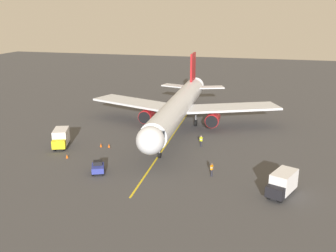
% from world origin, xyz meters
% --- Properties ---
extents(ground_plane, '(220.00, 220.00, 0.00)m').
position_xyz_m(ground_plane, '(0.00, 0.00, 0.00)').
color(ground_plane, '#424244').
extents(apron_lead_in_line, '(2.10, 39.97, 0.01)m').
position_xyz_m(apron_lead_in_line, '(-1.32, 6.31, 0.01)').
color(apron_lead_in_line, yellow).
rests_on(apron_lead_in_line, ground).
extents(airplane, '(34.77, 40.32, 11.50)m').
position_xyz_m(airplane, '(-1.31, 0.03, 4.00)').
color(airplane, silver).
rests_on(airplane, ground).
extents(ground_crew_marshaller, '(0.32, 0.44, 1.71)m').
position_xyz_m(ground_crew_marshaller, '(-9.95, 18.17, 0.89)').
color(ground_crew_marshaller, '#23232D').
rests_on(ground_crew_marshaller, ground).
extents(ground_crew_wing_walker, '(0.45, 0.34, 1.71)m').
position_xyz_m(ground_crew_wing_walker, '(-6.70, 7.77, 0.89)').
color(ground_crew_wing_walker, '#23232D').
rests_on(ground_crew_wing_walker, ground).
extents(tug_near_nose, '(2.30, 2.71, 1.50)m').
position_xyz_m(tug_near_nose, '(4.04, 20.87, 0.70)').
color(tug_near_nose, '#2D3899').
rests_on(tug_near_nose, ground).
extents(box_truck_portside, '(3.45, 4.99, 2.62)m').
position_xyz_m(box_truck_portside, '(13.60, 13.31, 1.39)').
color(box_truck_portside, yellow).
rests_on(box_truck_portside, ground).
extents(box_truck_starboard_side, '(3.56, 5.00, 2.62)m').
position_xyz_m(box_truck_starboard_side, '(-18.21, 21.15, 1.39)').
color(box_truck_starboard_side, black).
rests_on(box_truck_starboard_side, ground).
extents(safety_cone_nose_left, '(0.32, 0.32, 0.55)m').
position_xyz_m(safety_cone_nose_left, '(7.81, 11.82, 0.28)').
color(safety_cone_nose_left, '#F2590F').
rests_on(safety_cone_nose_left, ground).
extents(safety_cone_nose_right, '(0.32, 0.32, 0.55)m').
position_xyz_m(safety_cone_nose_right, '(6.54, 11.74, 0.28)').
color(safety_cone_nose_right, '#F2590F').
rests_on(safety_cone_nose_right, ground).
extents(safety_cone_wing_port, '(0.32, 0.32, 0.55)m').
position_xyz_m(safety_cone_wing_port, '(10.40, 17.34, 0.28)').
color(safety_cone_wing_port, '#F2590F').
rests_on(safety_cone_wing_port, ground).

